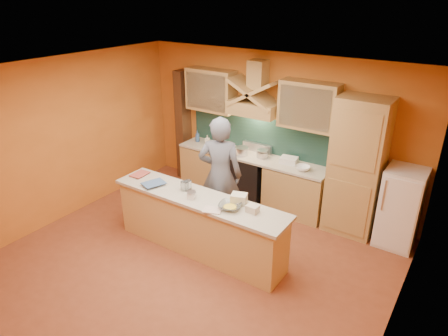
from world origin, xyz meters
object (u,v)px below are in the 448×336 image
Objects in this scene: mixing_bowl at (230,206)px; stove at (251,178)px; kitchen_scale at (192,196)px; fridge at (400,208)px; person at (220,175)px.

stove is at bearing 112.01° from mixing_bowl.
kitchen_scale reaches higher than stove.
mixing_bowl reaches higher than stove.
person is at bearing -155.75° from fridge.
fridge reaches higher than mixing_bowl.
mixing_bowl is (-1.92, -1.94, 0.33)m from fridge.
stove is 0.69× the size of fridge.
person is 0.83m from kitchen_scale.
kitchen_scale is at bearing -141.87° from fridge.
fridge is at bearing -178.54° from person.
person is at bearing -85.43° from stove.
mixing_bowl is (0.78, -1.94, 0.53)m from stove.
stove is at bearing 180.00° from fridge.
fridge reaches higher than kitchen_scale.
fridge is 4.11× the size of mixing_bowl.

